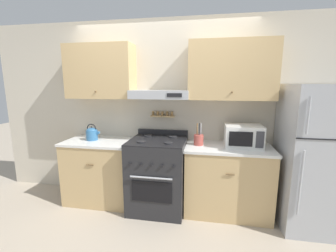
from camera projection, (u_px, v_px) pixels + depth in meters
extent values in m
plane|color=#B2A38E|center=(154.00, 217.00, 2.86)|extent=(16.00, 16.00, 0.00)
cube|color=beige|center=(163.00, 112.00, 3.26)|extent=(5.20, 0.08, 2.55)
cube|color=tan|center=(101.00, 72.00, 3.10)|extent=(0.93, 0.33, 0.73)
sphere|color=brown|center=(95.00, 92.00, 2.98)|extent=(0.02, 0.02, 0.02)
cube|color=tan|center=(232.00, 70.00, 2.80)|extent=(1.06, 0.33, 0.73)
sphere|color=brown|center=(232.00, 92.00, 2.68)|extent=(0.02, 0.02, 0.02)
cube|color=#ADAFB5|center=(160.00, 94.00, 2.99)|extent=(0.79, 0.37, 0.11)
cube|color=black|center=(174.00, 95.00, 2.77)|extent=(0.19, 0.01, 0.05)
cube|color=tan|center=(162.00, 116.00, 3.19)|extent=(0.34, 0.07, 0.02)
cylinder|color=olive|center=(153.00, 113.00, 3.21)|extent=(0.03, 0.03, 0.06)
cylinder|color=olive|center=(158.00, 113.00, 3.20)|extent=(0.03, 0.03, 0.06)
cylinder|color=olive|center=(162.00, 113.00, 3.19)|extent=(0.03, 0.03, 0.06)
cylinder|color=olive|center=(167.00, 114.00, 3.17)|extent=(0.03, 0.03, 0.06)
cylinder|color=olive|center=(172.00, 114.00, 3.16)|extent=(0.03, 0.03, 0.06)
cube|color=tan|center=(102.00, 172.00, 3.24)|extent=(0.93, 0.60, 0.86)
cube|color=white|center=(100.00, 142.00, 3.15)|extent=(0.96, 0.62, 0.03)
cylinder|color=brown|center=(90.00, 165.00, 2.90)|extent=(0.10, 0.01, 0.01)
cube|color=tan|center=(227.00, 181.00, 2.93)|extent=(1.06, 0.60, 0.86)
cube|color=white|center=(229.00, 148.00, 2.85)|extent=(1.09, 0.62, 0.03)
cylinder|color=brown|center=(230.00, 175.00, 2.59)|extent=(0.10, 0.01, 0.01)
cube|color=#232326|center=(158.00, 174.00, 3.03)|extent=(0.73, 0.69, 0.94)
cube|color=black|center=(152.00, 192.00, 2.70)|extent=(0.50, 0.01, 0.26)
cylinder|color=#ADAFB5|center=(151.00, 178.00, 2.64)|extent=(0.51, 0.02, 0.02)
cube|color=black|center=(158.00, 140.00, 2.94)|extent=(0.73, 0.69, 0.01)
cylinder|color=#232326|center=(141.00, 142.00, 2.80)|extent=(0.11, 0.11, 0.02)
cylinder|color=#232326|center=(169.00, 143.00, 2.74)|extent=(0.11, 0.11, 0.02)
cylinder|color=#232326|center=(148.00, 136.00, 3.13)|extent=(0.11, 0.11, 0.02)
cylinder|color=#232326|center=(173.00, 137.00, 3.07)|extent=(0.11, 0.11, 0.02)
cylinder|color=black|center=(130.00, 164.00, 2.67)|extent=(0.03, 0.02, 0.03)
cylinder|color=black|center=(140.00, 165.00, 2.65)|extent=(0.03, 0.02, 0.03)
cylinder|color=black|center=(151.00, 165.00, 2.63)|extent=(0.03, 0.02, 0.03)
cylinder|color=black|center=(162.00, 166.00, 2.61)|extent=(0.03, 0.02, 0.03)
cylinder|color=black|center=(173.00, 167.00, 2.58)|extent=(0.03, 0.02, 0.03)
cube|color=#232326|center=(163.00, 132.00, 3.25)|extent=(0.73, 0.04, 0.07)
cube|color=#ADAFB5|center=(314.00, 157.00, 2.61)|extent=(0.70, 0.75, 1.67)
cube|color=black|center=(335.00, 140.00, 2.18)|extent=(0.70, 0.01, 0.01)
cylinder|color=#ADAFB5|center=(308.00, 116.00, 2.17)|extent=(0.02, 0.02, 0.37)
cylinder|color=#ADAFB5|center=(301.00, 183.00, 2.30)|extent=(0.02, 0.02, 0.70)
cylinder|color=teal|center=(92.00, 135.00, 3.17)|extent=(0.16, 0.16, 0.14)
ellipsoid|color=teal|center=(92.00, 130.00, 3.16)|extent=(0.15, 0.15, 0.08)
sphere|color=black|center=(91.00, 127.00, 3.15)|extent=(0.02, 0.02, 0.02)
cylinder|color=teal|center=(97.00, 134.00, 3.15)|extent=(0.10, 0.04, 0.08)
torus|color=black|center=(92.00, 129.00, 3.15)|extent=(0.14, 0.01, 0.14)
cube|color=white|center=(243.00, 136.00, 2.82)|extent=(0.45, 0.34, 0.28)
cube|color=black|center=(241.00, 139.00, 2.66)|extent=(0.27, 0.01, 0.18)
cube|color=#38383D|center=(260.00, 140.00, 2.62)|extent=(0.09, 0.01, 0.20)
cylinder|color=#B24C42|center=(199.00, 140.00, 2.91)|extent=(0.12, 0.12, 0.13)
cylinder|color=olive|center=(197.00, 129.00, 2.88)|extent=(0.01, 0.05, 0.16)
cylinder|color=#28282B|center=(199.00, 129.00, 2.89)|extent=(0.01, 0.04, 0.16)
cylinder|color=#B2B2B7|center=(201.00, 129.00, 2.89)|extent=(0.01, 0.03, 0.16)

